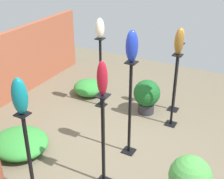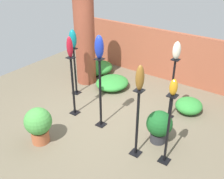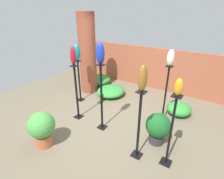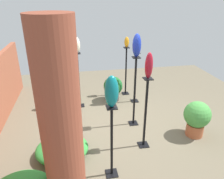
{
  "view_description": "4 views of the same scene",
  "coord_description": "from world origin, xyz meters",
  "px_view_note": "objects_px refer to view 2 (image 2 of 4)",
  "views": [
    {
      "loc": [
        -3.68,
        -1.98,
        3.26
      ],
      "look_at": [
        0.27,
        0.18,
        0.95
      ],
      "focal_mm": 50.0,
      "sensor_mm": 36.0,
      "label": 1
    },
    {
      "loc": [
        3.05,
        -3.99,
        3.51
      ],
      "look_at": [
        0.18,
        0.01,
        0.82
      ],
      "focal_mm": 42.0,
      "sensor_mm": 36.0,
      "label": 2
    },
    {
      "loc": [
        2.23,
        -3.03,
        2.62
      ],
      "look_at": [
        -0.07,
        0.39,
        0.74
      ],
      "focal_mm": 28.0,
      "sensor_mm": 36.0,
      "label": 3
    },
    {
      "loc": [
        -4.11,
        1.01,
        2.78
      ],
      "look_at": [
        -0.06,
        0.28,
        0.97
      ],
      "focal_mm": 35.0,
      "sensor_mm": 36.0,
      "label": 4
    }
  ],
  "objects_px": {
    "pedestal_ivory": "(171,92)",
    "art_vase_teal": "(73,39)",
    "art_vase_amber": "(174,87)",
    "art_vase_ruby": "(70,47)",
    "pedestal_bronze": "(137,126)",
    "brick_pillar": "(85,39)",
    "art_vase_bronze": "(140,78)",
    "art_vase_ivory": "(177,51)",
    "pedestal_cobalt": "(100,96)",
    "art_vase_cobalt": "(99,47)",
    "potted_plant_back_center": "(159,125)",
    "pedestal_teal": "(75,73)",
    "pedestal_amber": "(168,133)",
    "pedestal_ruby": "(73,89)",
    "potted_plant_walkway_edge": "(38,124)"
  },
  "relations": [
    {
      "from": "pedestal_ivory",
      "to": "art_vase_teal",
      "type": "distance_m",
      "value": 2.7
    },
    {
      "from": "art_vase_amber",
      "to": "art_vase_ruby",
      "type": "bearing_deg",
      "value": 174.92
    },
    {
      "from": "pedestal_bronze",
      "to": "brick_pillar",
      "type": "bearing_deg",
      "value": 146.76
    },
    {
      "from": "art_vase_bronze",
      "to": "art_vase_ivory",
      "type": "xyz_separation_m",
      "value": [
        -0.01,
        1.51,
        0.02
      ]
    },
    {
      "from": "pedestal_cobalt",
      "to": "art_vase_cobalt",
      "type": "distance_m",
      "value": 1.09
    },
    {
      "from": "pedestal_bronze",
      "to": "art_vase_teal",
      "type": "height_order",
      "value": "art_vase_teal"
    },
    {
      "from": "art_vase_amber",
      "to": "potted_plant_back_center",
      "type": "xyz_separation_m",
      "value": [
        -0.36,
        0.45,
        -1.17
      ]
    },
    {
      "from": "pedestal_cobalt",
      "to": "art_vase_ivory",
      "type": "height_order",
      "value": "art_vase_ivory"
    },
    {
      "from": "pedestal_teal",
      "to": "art_vase_teal",
      "type": "height_order",
      "value": "art_vase_teal"
    },
    {
      "from": "pedestal_amber",
      "to": "pedestal_ivory",
      "type": "relative_size",
      "value": 0.97
    },
    {
      "from": "art_vase_amber",
      "to": "pedestal_cobalt",
      "type": "bearing_deg",
      "value": 172.9
    },
    {
      "from": "art_vase_amber",
      "to": "pedestal_bronze",
      "type": "bearing_deg",
      "value": -165.78
    },
    {
      "from": "pedestal_amber",
      "to": "pedestal_cobalt",
      "type": "xyz_separation_m",
      "value": [
        -1.65,
        0.21,
        0.09
      ]
    },
    {
      "from": "pedestal_teal",
      "to": "art_vase_ruby",
      "type": "xyz_separation_m",
      "value": [
        0.63,
        -0.76,
        1.07
      ]
    },
    {
      "from": "pedestal_cobalt",
      "to": "art_vase_cobalt",
      "type": "xyz_separation_m",
      "value": [
        0.0,
        0.0,
        1.09
      ]
    },
    {
      "from": "pedestal_ruby",
      "to": "art_vase_ruby",
      "type": "bearing_deg",
      "value": 0.0
    },
    {
      "from": "potted_plant_walkway_edge",
      "to": "art_vase_cobalt",
      "type": "bearing_deg",
      "value": 60.54
    },
    {
      "from": "art_vase_teal",
      "to": "potted_plant_back_center",
      "type": "relative_size",
      "value": 0.69
    },
    {
      "from": "pedestal_teal",
      "to": "art_vase_ivory",
      "type": "distance_m",
      "value": 2.77
    },
    {
      "from": "pedestal_ruby",
      "to": "pedestal_ivory",
      "type": "xyz_separation_m",
      "value": [
        1.9,
        1.15,
        0.01
      ]
    },
    {
      "from": "pedestal_ruby",
      "to": "art_vase_teal",
      "type": "height_order",
      "value": "art_vase_teal"
    },
    {
      "from": "potted_plant_walkway_edge",
      "to": "pedestal_bronze",
      "type": "bearing_deg",
      "value": 24.94
    },
    {
      "from": "brick_pillar",
      "to": "potted_plant_walkway_edge",
      "type": "height_order",
      "value": "brick_pillar"
    },
    {
      "from": "pedestal_teal",
      "to": "art_vase_bronze",
      "type": "relative_size",
      "value": 2.81
    },
    {
      "from": "art_vase_bronze",
      "to": "potted_plant_back_center",
      "type": "height_order",
      "value": "art_vase_bronze"
    },
    {
      "from": "pedestal_bronze",
      "to": "pedestal_cobalt",
      "type": "height_order",
      "value": "pedestal_cobalt"
    },
    {
      "from": "pedestal_amber",
      "to": "brick_pillar",
      "type": "bearing_deg",
      "value": 153.06
    },
    {
      "from": "pedestal_bronze",
      "to": "art_vase_bronze",
      "type": "distance_m",
      "value": 0.98
    },
    {
      "from": "pedestal_cobalt",
      "to": "potted_plant_back_center",
      "type": "xyz_separation_m",
      "value": [
        1.28,
        0.24,
        -0.35
      ]
    },
    {
      "from": "art_vase_amber",
      "to": "art_vase_bronze",
      "type": "distance_m",
      "value": 0.56
    },
    {
      "from": "pedestal_ruby",
      "to": "potted_plant_back_center",
      "type": "xyz_separation_m",
      "value": [
        2.09,
        0.23,
        -0.27
      ]
    },
    {
      "from": "art_vase_cobalt",
      "to": "art_vase_ruby",
      "type": "xyz_separation_m",
      "value": [
        -0.8,
        0.01,
        -0.17
      ]
    },
    {
      "from": "pedestal_cobalt",
      "to": "potted_plant_walkway_edge",
      "type": "distance_m",
      "value": 1.37
    },
    {
      "from": "pedestal_cobalt",
      "to": "art_vase_teal",
      "type": "bearing_deg",
      "value": 151.84
    },
    {
      "from": "pedestal_teal",
      "to": "potted_plant_back_center",
      "type": "distance_m",
      "value": 2.78
    },
    {
      "from": "art_vase_cobalt",
      "to": "potted_plant_walkway_edge",
      "type": "bearing_deg",
      "value": -119.46
    },
    {
      "from": "art_vase_bronze",
      "to": "art_vase_ivory",
      "type": "distance_m",
      "value": 1.51
    },
    {
      "from": "pedestal_ruby",
      "to": "pedestal_ivory",
      "type": "relative_size",
      "value": 0.99
    },
    {
      "from": "art_vase_teal",
      "to": "art_vase_ruby",
      "type": "bearing_deg",
      "value": -49.99
    },
    {
      "from": "pedestal_ruby",
      "to": "art_vase_cobalt",
      "type": "bearing_deg",
      "value": -0.91
    },
    {
      "from": "art_vase_bronze",
      "to": "art_vase_ruby",
      "type": "xyz_separation_m",
      "value": [
        -1.91,
        0.35,
        0.04
      ]
    },
    {
      "from": "art_vase_cobalt",
      "to": "potted_plant_back_center",
      "type": "xyz_separation_m",
      "value": [
        1.28,
        0.24,
        -1.44
      ]
    },
    {
      "from": "brick_pillar",
      "to": "art_vase_bronze",
      "type": "height_order",
      "value": "brick_pillar"
    },
    {
      "from": "pedestal_ivory",
      "to": "potted_plant_walkway_edge",
      "type": "relative_size",
      "value": 1.87
    },
    {
      "from": "pedestal_ruby",
      "to": "art_vase_bronze",
      "type": "bearing_deg",
      "value": -10.52
    },
    {
      "from": "potted_plant_walkway_edge",
      "to": "pedestal_amber",
      "type": "bearing_deg",
      "value": 22.57
    },
    {
      "from": "pedestal_teal",
      "to": "art_vase_amber",
      "type": "bearing_deg",
      "value": -17.53
    },
    {
      "from": "potted_plant_walkway_edge",
      "to": "pedestal_ivory",
      "type": "bearing_deg",
      "value": 53.01
    },
    {
      "from": "pedestal_bronze",
      "to": "pedestal_ruby",
      "type": "bearing_deg",
      "value": 169.48
    },
    {
      "from": "pedestal_teal",
      "to": "potted_plant_walkway_edge",
      "type": "distance_m",
      "value": 2.09
    }
  ]
}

